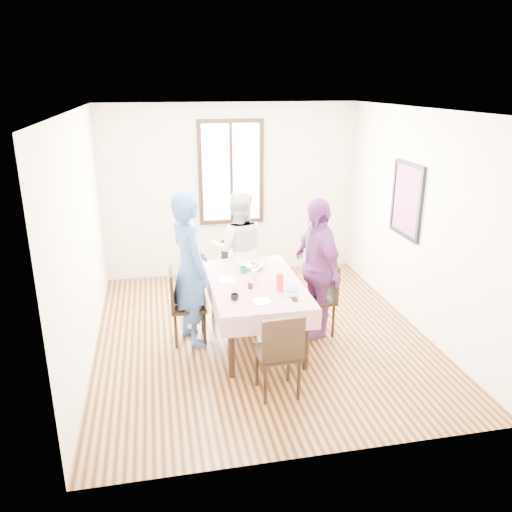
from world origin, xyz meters
name	(u,v)px	position (x,y,z in m)	size (l,w,h in m)	color
ground	(260,334)	(0.00, 0.00, 0.00)	(4.50, 4.50, 0.00)	black
back_wall	(231,191)	(0.00, 2.25, 1.35)	(4.00, 4.00, 0.00)	beige
right_wall	(418,221)	(2.00, 0.00, 1.35)	(4.50, 4.50, 0.00)	beige
window_frame	(231,173)	(0.00, 2.23, 1.65)	(1.02, 0.06, 1.62)	black
window_pane	(231,172)	(0.00, 2.24, 1.65)	(0.90, 0.02, 1.50)	white
art_poster	(407,200)	(1.98, 0.30, 1.55)	(0.04, 0.76, 0.96)	red
dining_table	(255,312)	(-0.10, -0.15, 0.38)	(0.93, 1.64, 0.75)	black
tablecloth	(255,282)	(-0.10, -0.15, 0.76)	(1.05, 1.76, 0.01)	#590513
chair_left	(189,306)	(-0.87, 0.01, 0.46)	(0.42, 0.42, 0.91)	black
chair_right	(316,299)	(0.68, -0.09, 0.46)	(0.42, 0.42, 0.91)	black
chair_far	(239,273)	(-0.10, 0.98, 0.46)	(0.42, 0.42, 0.91)	black
chair_near	(278,352)	(-0.10, -1.27, 0.46)	(0.42, 0.42, 0.91)	black
person_left	(189,269)	(-0.85, 0.01, 0.92)	(0.67, 0.44, 1.83)	#315198
person_far	(239,250)	(-0.10, 0.96, 0.80)	(0.78, 0.61, 1.61)	beige
person_right	(316,268)	(0.66, -0.09, 0.86)	(1.01, 0.42, 1.72)	#662E6E
mug_black	(235,297)	(-0.42, -0.62, 0.80)	(0.09, 0.09, 0.07)	black
mug_flag	(279,279)	(0.18, -0.22, 0.80)	(0.09, 0.09, 0.08)	red
mug_green	(243,270)	(-0.18, 0.18, 0.80)	(0.09, 0.09, 0.07)	#0C7226
serving_bowl	(254,267)	(-0.02, 0.28, 0.79)	(0.24, 0.24, 0.06)	white
juice_carton	(280,282)	(0.12, -0.47, 0.86)	(0.06, 0.06, 0.20)	red
butter_tub	(292,293)	(0.22, -0.62, 0.79)	(0.13, 0.13, 0.06)	white
jam_jar	(250,285)	(-0.19, -0.33, 0.80)	(0.06, 0.06, 0.08)	black
drinking_glass	(234,288)	(-0.38, -0.41, 0.81)	(0.07, 0.07, 0.09)	silver
smartphone	(295,299)	(0.22, -0.74, 0.77)	(0.06, 0.12, 0.01)	black
flower_vase	(254,276)	(-0.10, -0.13, 0.83)	(0.07, 0.07, 0.14)	silver
plate_left	(227,280)	(-0.41, -0.04, 0.77)	(0.20, 0.20, 0.01)	white
plate_far	(244,263)	(-0.11, 0.50, 0.77)	(0.20, 0.20, 0.01)	white
plate_near	(262,302)	(-0.13, -0.73, 0.77)	(0.20, 0.20, 0.01)	white
butter_lid	(292,290)	(0.22, -0.62, 0.83)	(0.12, 0.12, 0.01)	blue
flower_bunch	(254,266)	(-0.10, -0.13, 0.96)	(0.09, 0.09, 0.10)	yellow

